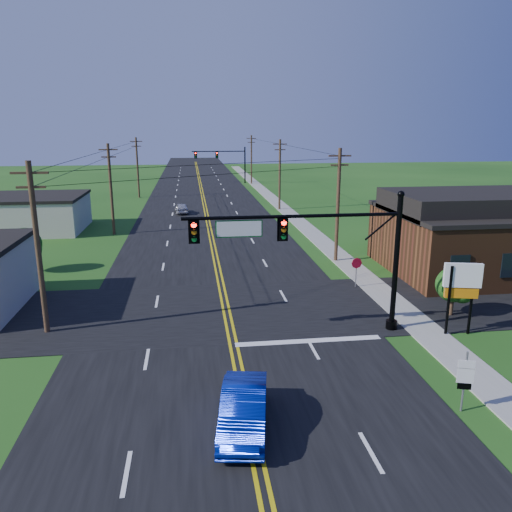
{
  "coord_description": "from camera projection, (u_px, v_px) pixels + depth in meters",
  "views": [
    {
      "loc": [
        -1.71,
        -15.87,
        10.62
      ],
      "look_at": [
        1.7,
        10.0,
        3.81
      ],
      "focal_mm": 35.0,
      "sensor_mm": 36.0,
      "label": 1
    }
  ],
  "objects": [
    {
      "name": "tree_left",
      "position": [
        25.0,
        244.0,
        36.91
      ],
      "size": [
        2.4,
        2.4,
        3.37
      ],
      "color": "#382919",
      "rests_on": "ground"
    },
    {
      "name": "signal_mast_main",
      "position": [
        313.0,
        246.0,
        25.14
      ],
      "size": [
        11.3,
        0.6,
        7.48
      ],
      "color": "black",
      "rests_on": "ground"
    },
    {
      "name": "utility_pole_right_a",
      "position": [
        338.0,
        203.0,
        39.27
      ],
      "size": [
        1.8,
        0.28,
        9.0
      ],
      "color": "#382919",
      "rests_on": "ground"
    },
    {
      "name": "pylon_sign",
      "position": [
        462.0,
        283.0,
        25.53
      ],
      "size": [
        1.89,
        0.67,
        3.87
      ],
      "rotation": [
        0.0,
        0.0,
        -0.22
      ],
      "color": "black",
      "rests_on": "ground"
    },
    {
      "name": "stop_sign",
      "position": [
        357.0,
        266.0,
        33.44
      ],
      "size": [
        0.74,
        0.12,
        2.09
      ],
      "rotation": [
        0.0,
        0.0,
        0.1
      ],
      "color": "slate",
      "rests_on": "ground"
    },
    {
      "name": "blue_car",
      "position": [
        244.0,
        410.0,
        17.86
      ],
      "size": [
        2.32,
        4.8,
        1.52
      ],
      "primitive_type": "imported",
      "rotation": [
        0.0,
        0.0,
        -0.16
      ],
      "color": "#061B95",
      "rests_on": "ground"
    },
    {
      "name": "utility_pole_left_a",
      "position": [
        38.0,
        246.0,
        25.32
      ],
      "size": [
        1.8,
        0.28,
        9.0
      ],
      "color": "#382919",
      "rests_on": "ground"
    },
    {
      "name": "cream_bldg_far",
      "position": [
        23.0,
        213.0,
        51.7
      ],
      "size": [
        12.2,
        9.2,
        3.7
      ],
      "color": "beige",
      "rests_on": "ground"
    },
    {
      "name": "road_main",
      "position": [
        204.0,
        209.0,
        66.08
      ],
      "size": [
        16.0,
        220.0,
        0.04
      ],
      "primitive_type": "cube",
      "color": "black",
      "rests_on": "ground"
    },
    {
      "name": "brick_building",
      "position": [
        484.0,
        240.0,
        37.32
      ],
      "size": [
        14.2,
        11.2,
        4.7
      ],
      "color": "#563118",
      "rests_on": "ground"
    },
    {
      "name": "utility_pole_right_c",
      "position": [
        251.0,
        159.0,
        92.99
      ],
      "size": [
        1.8,
        0.28,
        9.0
      ],
      "color": "#382919",
      "rests_on": "ground"
    },
    {
      "name": "shrub_corner",
      "position": [
        453.0,
        285.0,
        28.41
      ],
      "size": [
        2.0,
        2.0,
        2.86
      ],
      "color": "#382919",
      "rests_on": "ground"
    },
    {
      "name": "ground",
      "position": [
        246.0,
        428.0,
        18.12
      ],
      "size": [
        260.0,
        260.0,
        0.0
      ],
      "primitive_type": "plane",
      "color": "#1B4413",
      "rests_on": "ground"
    },
    {
      "name": "utility_pole_left_b",
      "position": [
        111.0,
        188.0,
        49.3
      ],
      "size": [
        1.8,
        0.28,
        9.0
      ],
      "color": "#382919",
      "rests_on": "ground"
    },
    {
      "name": "utility_pole_left_c",
      "position": [
        137.0,
        166.0,
        75.2
      ],
      "size": [
        1.8,
        0.28,
        9.0
      ],
      "color": "#382919",
      "rests_on": "ground"
    },
    {
      "name": "distant_car",
      "position": [
        182.0,
        208.0,
        62.26
      ],
      "size": [
        1.84,
        3.9,
        1.29
      ],
      "primitive_type": "imported",
      "rotation": [
        0.0,
        0.0,
        3.23
      ],
      "color": "#B8B7BD",
      "rests_on": "ground"
    },
    {
      "name": "sidewalk",
      "position": [
        297.0,
        220.0,
        57.81
      ],
      "size": [
        2.0,
        160.0,
        0.08
      ],
      "primitive_type": "cube",
      "color": "gray",
      "rests_on": "ground"
    },
    {
      "name": "utility_pole_right_b",
      "position": [
        280.0,
        173.0,
        64.21
      ],
      "size": [
        1.8,
        0.28,
        9.0
      ],
      "color": "#382919",
      "rests_on": "ground"
    },
    {
      "name": "signal_mast_far",
      "position": [
        222.0,
        159.0,
        94.27
      ],
      "size": [
        10.98,
        0.6,
        7.48
      ],
      "color": "black",
      "rests_on": "ground"
    },
    {
      "name": "route_sign",
      "position": [
        465.0,
        377.0,
        18.8
      ],
      "size": [
        0.6,
        0.21,
        2.48
      ],
      "rotation": [
        0.0,
        0.0,
        -0.29
      ],
      "color": "slate",
      "rests_on": "ground"
    },
    {
      "name": "tree_right_back",
      "position": [
        391.0,
        219.0,
        44.43
      ],
      "size": [
        3.0,
        3.0,
        4.1
      ],
      "color": "#382919",
      "rests_on": "ground"
    },
    {
      "name": "road_cross",
      "position": [
        223.0,
        310.0,
        29.63
      ],
      "size": [
        70.0,
        10.0,
        0.04
      ],
      "primitive_type": "cube",
      "color": "black",
      "rests_on": "ground"
    }
  ]
}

